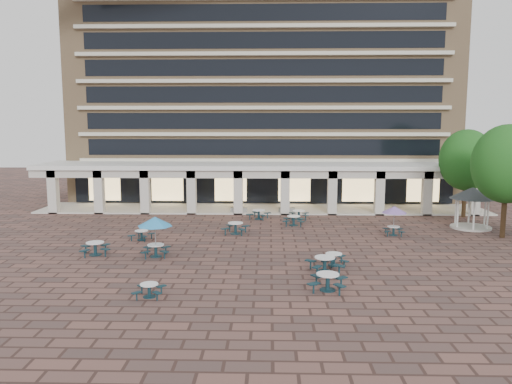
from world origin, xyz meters
TOP-DOWN VIEW (x-y plane):
  - ground at (0.00, 0.00)m, footprint 120.00×120.00m
  - apartment_building at (0.00, 25.47)m, footprint 40.00×15.50m
  - retail_arcade at (0.00, 14.80)m, footprint 42.00×6.60m
  - picnic_table_1 at (-4.96, -9.55)m, footprint 1.46×1.46m
  - picnic_table_2 at (4.43, -3.99)m, footprint 1.62×1.62m
  - picnic_table_3 at (3.58, -8.37)m, footprint 2.15×2.15m
  - picnic_table_4 at (-6.28, -2.36)m, footprint 2.15×2.15m
  - picnic_table_5 at (-8.29, 2.01)m, footprint 1.80×1.80m
  - picnic_table_7 at (3.77, -5.26)m, footprint 2.16×2.16m
  - picnic_table_8 at (-10.14, -2.08)m, footprint 2.17×2.17m
  - picnic_table_9 at (-1.81, 4.20)m, footprint 2.13×2.13m
  - picnic_table_10 at (2.66, 7.39)m, footprint 1.85×1.85m
  - picnic_table_11 at (9.82, 4.03)m, footprint 1.86×1.86m
  - picnic_table_12 at (-0.21, 10.00)m, footprint 2.16×2.16m
  - picnic_table_13 at (3.23, 10.00)m, footprint 1.85×1.85m
  - gazebo at (16.50, 6.73)m, footprint 3.44×3.44m
  - tree_east_a at (17.48, 3.51)m, footprint 4.87×4.87m
  - tree_east_c at (17.73, 11.43)m, footprint 4.60×4.60m
  - planter_left at (-2.10, 12.90)m, footprint 1.50×0.60m
  - planter_right at (2.29, 12.90)m, footprint 1.50×0.69m

SIDE VIEW (x-z plane):
  - ground at x=0.00m, z-range 0.00..0.00m
  - picnic_table_1 at x=-4.96m, z-range 0.06..0.71m
  - picnic_table_5 at x=-8.29m, z-range 0.07..0.76m
  - picnic_table_2 at x=4.43m, z-range 0.07..0.79m
  - planter_left at x=-2.10m, z-range -0.15..1.01m
  - planter_right at x=2.29m, z-range -0.15..1.02m
  - picnic_table_13 at x=3.23m, z-range 0.08..0.86m
  - picnic_table_10 at x=2.66m, z-range 0.08..0.86m
  - picnic_table_12 at x=-0.21m, z-range 0.08..0.89m
  - picnic_table_8 at x=-10.14m, z-range 0.08..0.90m
  - picnic_table_3 at x=3.58m, z-range 0.08..0.93m
  - picnic_table_9 at x=-1.81m, z-range 0.08..0.93m
  - picnic_table_7 at x=3.77m, z-range 0.08..0.93m
  - picnic_table_11 at x=9.82m, z-range 0.75..2.90m
  - picnic_table_4 at x=-6.28m, z-range 0.87..3.35m
  - gazebo at x=16.50m, z-range 0.81..4.01m
  - retail_arcade at x=0.00m, z-range 0.80..5.20m
  - tree_east_c at x=17.73m, z-range 1.17..8.84m
  - tree_east_a at x=17.48m, z-range 1.24..9.36m
  - apartment_building at x=0.00m, z-range 0.00..25.20m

